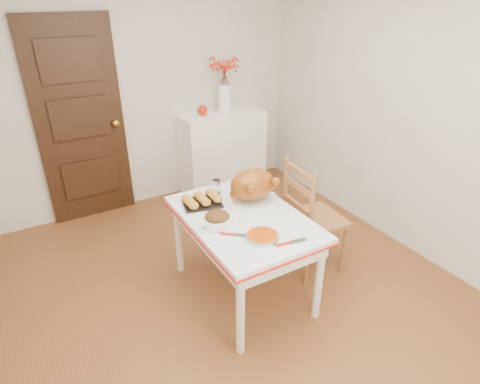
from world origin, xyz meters
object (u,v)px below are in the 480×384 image
kitchen_table (243,255)px  chair_oak (315,217)px  sideboard (223,152)px  pumpkin_pie (263,236)px  turkey_platter (252,186)px

kitchen_table → chair_oak: (0.71, -0.01, 0.15)m
sideboard → chair_oak: size_ratio=0.96×
kitchen_table → chair_oak: chair_oak is taller
sideboard → chair_oak: bearing=-91.7°
sideboard → kitchen_table: sideboard is taller
chair_oak → pumpkin_pie: size_ratio=4.39×
chair_oak → turkey_platter: (-0.53, 0.17, 0.35)m
chair_oak → pumpkin_pie: chair_oak is taller
turkey_platter → pumpkin_pie: turkey_platter is taller
sideboard → kitchen_table: bearing=-113.4°
sideboard → turkey_platter: size_ratio=2.27×
kitchen_table → turkey_platter: turkey_platter is taller
sideboard → chair_oak: 1.77m
kitchen_table → pumpkin_pie: size_ratio=5.23×
kitchen_table → turkey_platter: size_ratio=2.81×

